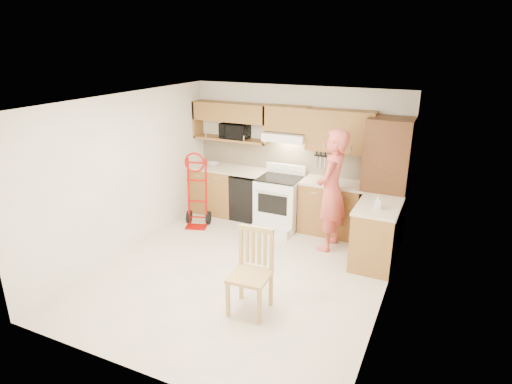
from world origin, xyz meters
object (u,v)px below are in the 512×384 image
Objects in this scene: dining_chair at (250,273)px; range at (278,199)px; microwave at (235,131)px; hand_truck at (196,194)px; person at (331,191)px.

range is at bearing 100.88° from dining_chair.
hand_truck is (-0.34, -0.90, -1.01)m from microwave.
person is (2.09, -0.74, -0.65)m from microwave.
person is at bearing -13.92° from hand_truck.
microwave reaches higher than hand_truck.
person is 1.58× the size of hand_truck.
dining_chair is at bearing -75.50° from range.
microwave is 0.42× the size of hand_truck.
person is at bearing 75.75° from dining_chair.
dining_chair is (2.02, -1.98, -0.09)m from hand_truck.
microwave is 0.27× the size of person.
person reaches higher than range.
hand_truck is 1.17× the size of dining_chair.
microwave reaches higher than range.
dining_chair is (1.69, -2.88, -1.10)m from microwave.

